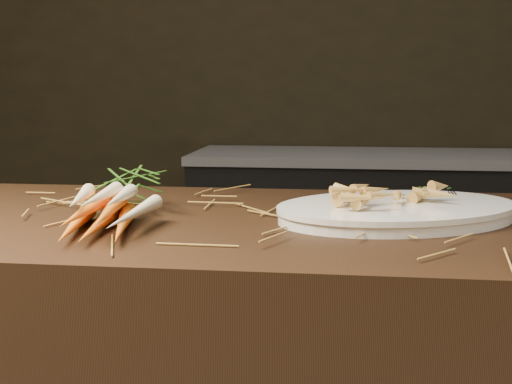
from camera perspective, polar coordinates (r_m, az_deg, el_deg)
back_counter at (r=3.12m, az=11.42°, el=-4.26°), size 1.82×0.62×0.84m
straw_bedding at (r=1.17m, az=4.22°, el=-1.97°), size 1.40×0.60×0.02m
root_veg_bunch at (r=1.18m, az=-12.49°, el=-0.51°), size 0.20×0.45×0.08m
serving_platter at (r=1.19m, az=12.45°, el=-1.83°), size 0.53×0.46×0.02m
roasted_veg_heap at (r=1.18m, az=12.51°, el=-0.08°), size 0.26×0.24×0.05m
serving_fork at (r=1.26m, az=19.23°, el=-0.89°), size 0.02×0.17×0.00m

